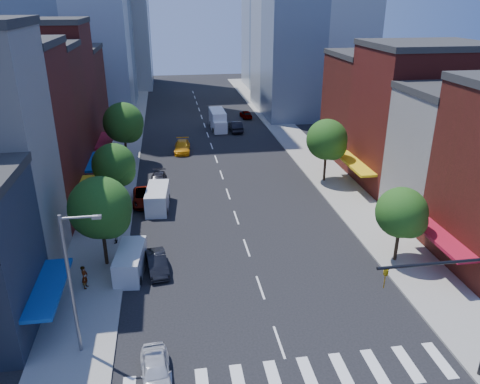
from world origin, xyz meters
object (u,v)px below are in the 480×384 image
object	(u,v)px
cargo_van_near	(130,263)
cargo_van_far	(158,199)
parked_car_front	(156,371)
pedestrian_near	(85,277)
pedestrian_far	(114,234)
parked_car_rear	(158,180)
traffic_car_oncoming	(236,126)
parked_car_second	(157,263)
traffic_car_far	(246,114)
parked_car_third	(144,197)
box_truck	(218,120)
taxi	(182,147)

from	to	relation	value
cargo_van_near	cargo_van_far	size ratio (longest dim) A/B	0.93
cargo_van_near	cargo_van_far	distance (m)	12.10
cargo_van_far	parked_car_front	bearing A→B (deg)	-85.12
pedestrian_near	pedestrian_far	bearing A→B (deg)	-1.75
parked_car_rear	pedestrian_near	size ratio (longest dim) A/B	2.44
pedestrian_far	cargo_van_far	bearing A→B (deg)	150.42
traffic_car_oncoming	pedestrian_near	bearing A→B (deg)	66.54
parked_car_second	traffic_car_far	size ratio (longest dim) A/B	1.03
parked_car_front	cargo_van_far	size ratio (longest dim) A/B	0.77
parked_car_rear	pedestrian_near	bearing A→B (deg)	-100.55
parked_car_front	parked_car_third	bearing A→B (deg)	88.74
traffic_car_far	cargo_van_far	bearing A→B (deg)	62.68
cargo_van_far	box_truck	bearing A→B (deg)	77.30
parked_car_front	cargo_van_far	distance (m)	23.28
cargo_van_far	traffic_car_oncoming	xyz separation A→B (m)	(12.12, 28.13, -0.27)
parked_car_third	pedestrian_far	distance (m)	8.87
cargo_van_far	box_truck	xyz separation A→B (m)	(9.51, 30.06, 0.31)
cargo_van_near	taxi	size ratio (longest dim) A/B	0.97
cargo_van_far	traffic_car_oncoming	world-z (taller)	cargo_van_far
parked_car_second	taxi	size ratio (longest dim) A/B	0.81
parked_car_third	cargo_van_near	bearing A→B (deg)	-94.44
box_truck	pedestrian_far	xyz separation A→B (m)	(-13.17, -36.94, -0.45)
cargo_van_near	traffic_car_far	size ratio (longest dim) A/B	1.24
parked_car_third	cargo_van_near	size ratio (longest dim) A/B	1.01
parked_car_third	box_truck	world-z (taller)	box_truck
traffic_car_oncoming	traffic_car_far	xyz separation A→B (m)	(3.08, 8.57, -0.14)
parked_car_front	traffic_car_oncoming	world-z (taller)	traffic_car_oncoming
parked_car_front	traffic_car_far	distance (m)	61.87
box_truck	pedestrian_far	bearing A→B (deg)	-110.27
taxi	traffic_car_far	world-z (taller)	taxi
traffic_car_far	parked_car_second	bearing A→B (deg)	67.77
parked_car_rear	pedestrian_near	distance (m)	20.73
parked_car_third	parked_car_rear	bearing A→B (deg)	71.92
cargo_van_far	pedestrian_near	size ratio (longest dim) A/B	2.97
taxi	traffic_car_oncoming	xyz separation A→B (m)	(8.87, 9.51, 0.08)
parked_car_rear	traffic_car_oncoming	bearing A→B (deg)	64.56
parked_car_front	pedestrian_near	world-z (taller)	pedestrian_near
parked_car_rear	taxi	size ratio (longest dim) A/B	0.85
traffic_car_oncoming	pedestrian_near	distance (m)	45.08
parked_car_third	parked_car_rear	world-z (taller)	parked_car_third
parked_car_rear	taxi	distance (m)	12.49
traffic_car_oncoming	traffic_car_far	bearing A→B (deg)	-110.74
parked_car_second	parked_car_third	xyz separation A→B (m)	(-1.41, 13.44, 0.01)
cargo_van_far	traffic_car_far	bearing A→B (deg)	72.35
pedestrian_far	cargo_van_near	bearing A→B (deg)	16.56
parked_car_rear	box_truck	xyz separation A→B (m)	(9.49, 23.50, 0.77)
parked_car_second	parked_car_third	size ratio (longest dim) A/B	0.83
traffic_car_oncoming	pedestrian_far	size ratio (longest dim) A/B	3.11
parked_car_front	pedestrian_far	xyz separation A→B (m)	(-3.67, 16.40, 0.25)
cargo_van_near	cargo_van_far	bearing A→B (deg)	86.43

